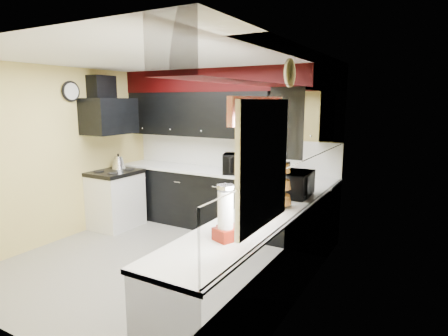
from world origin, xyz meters
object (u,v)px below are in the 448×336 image
object	(u,v)px
microwave	(295,184)
knife_block	(286,170)
toaster_oven	(241,164)
utensil_crock	(262,170)
kettle	(119,163)

from	to	relation	value
microwave	knife_block	xyz separation A→B (m)	(-0.44, 0.91, -0.03)
toaster_oven	utensil_crock	bearing A→B (deg)	-21.07
microwave	utensil_crock	xyz separation A→B (m)	(-0.80, 0.89, -0.05)
microwave	knife_block	world-z (taller)	microwave
toaster_oven	microwave	distance (m)	1.45
kettle	utensil_crock	bearing A→B (deg)	12.74
kettle	microwave	bearing A→B (deg)	-6.70
utensil_crock	knife_block	distance (m)	0.36
utensil_crock	kettle	world-z (taller)	utensil_crock
microwave	kettle	bearing A→B (deg)	79.66
toaster_oven	knife_block	bearing A→B (deg)	-20.51
toaster_oven	microwave	bearing A→B (deg)	-60.06
toaster_oven	utensil_crock	world-z (taller)	toaster_oven
toaster_oven	kettle	bearing A→B (deg)	172.26
microwave	knife_block	bearing A→B (deg)	22.22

